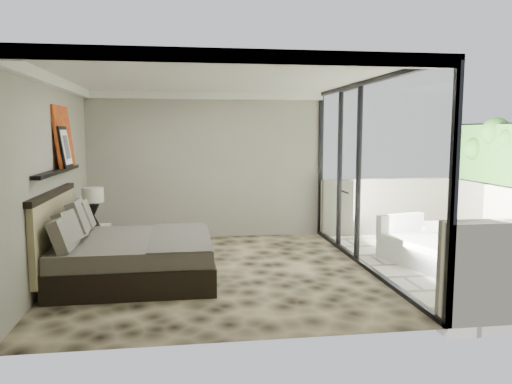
{
  "coord_description": "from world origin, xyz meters",
  "views": [
    {
      "loc": [
        -0.46,
        -7.14,
        2.04
      ],
      "look_at": [
        0.65,
        0.4,
        1.12
      ],
      "focal_mm": 35.0,
      "sensor_mm": 36.0,
      "label": 1
    }
  ],
  "objects": [
    {
      "name": "lounger",
      "position": [
        3.3,
        -0.15,
        0.21
      ],
      "size": [
        1.31,
        1.93,
        0.69
      ],
      "rotation": [
        0.0,
        0.0,
        0.26
      ],
      "color": "silver",
      "rests_on": "terrace_slab"
    },
    {
      "name": "ottoman",
      "position": [
        3.76,
        0.79,
        0.24
      ],
      "size": [
        0.48,
        0.48,
        0.48
      ],
      "primitive_type": "cube",
      "rotation": [
        0.0,
        0.0,
        -0.01
      ],
      "color": "white",
      "rests_on": "terrace_slab"
    },
    {
      "name": "bed",
      "position": [
        -1.24,
        -0.19,
        0.35
      ],
      "size": [
        2.17,
        2.1,
        1.2
      ],
      "color": "black",
      "rests_on": "floor"
    },
    {
      "name": "picture_ledge",
      "position": [
        -2.18,
        0.1,
        1.5
      ],
      "size": [
        0.12,
        2.2,
        0.05
      ],
      "primitive_type": "cube",
      "color": "black",
      "rests_on": "left_wall"
    },
    {
      "name": "table_lamp",
      "position": [
        -1.91,
        1.14,
        0.92
      ],
      "size": [
        0.35,
        0.35,
        0.63
      ],
      "color": "black",
      "rests_on": "nightstand"
    },
    {
      "name": "nightstand",
      "position": [
        -1.95,
        1.11,
        0.28
      ],
      "size": [
        0.61,
        0.61,
        0.56
      ],
      "primitive_type": "cube",
      "rotation": [
        0.0,
        0.0,
        0.1
      ],
      "color": "black",
      "rests_on": "floor"
    },
    {
      "name": "abstract_canvas",
      "position": [
        -2.19,
        0.56,
        1.97
      ],
      "size": [
        0.13,
        0.9,
        0.9
      ],
      "primitive_type": "cube",
      "rotation": [
        0.0,
        -0.1,
        0.0
      ],
      "color": "#AE160E",
      "rests_on": "picture_ledge"
    },
    {
      "name": "ceiling",
      "position": [
        0.0,
        0.0,
        2.79
      ],
      "size": [
        4.5,
        5.0,
        0.02
      ],
      "primitive_type": "cube",
      "color": "silver",
      "rests_on": "back_wall"
    },
    {
      "name": "framed_print",
      "position": [
        -2.14,
        0.38,
        1.82
      ],
      "size": [
        0.11,
        0.5,
        0.6
      ],
      "primitive_type": "cube",
      "rotation": [
        0.0,
        -0.14,
        0.0
      ],
      "color": "black",
      "rests_on": "picture_ledge"
    },
    {
      "name": "back_wall",
      "position": [
        0.0,
        2.49,
        1.4
      ],
      "size": [
        4.5,
        0.02,
        2.8
      ],
      "primitive_type": "cube",
      "color": "gray",
      "rests_on": "floor"
    },
    {
      "name": "terrace_slab",
      "position": [
        3.75,
        0.0,
        -0.06
      ],
      "size": [
        3.0,
        5.0,
        0.12
      ],
      "primitive_type": "cube",
      "color": "silver",
      "rests_on": "ground"
    },
    {
      "name": "glass_wall",
      "position": [
        2.25,
        0.0,
        1.4
      ],
      "size": [
        0.08,
        5.0,
        2.8
      ],
      "primitive_type": "cube",
      "color": "white",
      "rests_on": "floor"
    },
    {
      "name": "floor",
      "position": [
        0.0,
        0.0,
        0.0
      ],
      "size": [
        5.0,
        5.0,
        0.0
      ],
      "primitive_type": "plane",
      "color": "black",
      "rests_on": "ground"
    },
    {
      "name": "left_wall",
      "position": [
        -2.24,
        0.0,
        1.4
      ],
      "size": [
        0.02,
        5.0,
        2.8
      ],
      "primitive_type": "cube",
      "color": "gray",
      "rests_on": "floor"
    }
  ]
}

